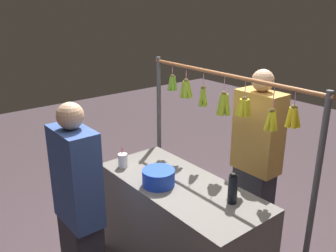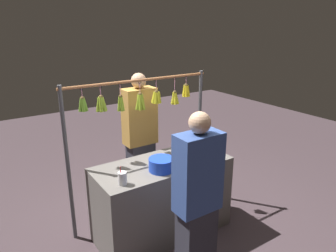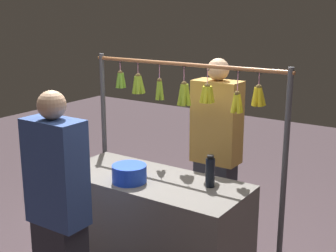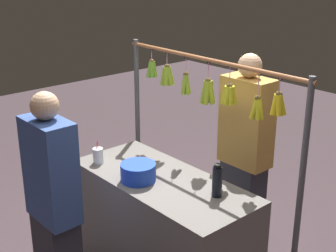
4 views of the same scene
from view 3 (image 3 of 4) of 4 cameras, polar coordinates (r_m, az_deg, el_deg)
The scene contains 7 objects.
market_counter at distance 3.87m, azimuth -1.94°, elevation -12.61°, with size 1.53×0.67×0.89m, color #66605B.
display_rack at distance 3.94m, azimuth 1.93°, elevation 1.10°, with size 1.86×0.13×1.78m.
water_bottle at distance 3.51m, azimuth 5.16°, elevation -5.58°, with size 0.07×0.07×0.25m.
blue_bucket at distance 3.62m, azimuth -4.74°, elevation -5.79°, with size 0.27×0.27×0.13m, color blue.
drink_cup at distance 3.88m, azimuth -10.64°, elevation -4.63°, with size 0.09×0.09×0.18m.
vendor_person at distance 4.24m, azimuth 5.84°, elevation -3.91°, with size 0.42×0.23×1.77m.
customer_person at distance 3.24m, azimuth -13.18°, elevation -10.83°, with size 0.40×0.22×1.70m.
Camera 3 is at (-2.03, 2.79, 2.19)m, focal length 50.00 mm.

